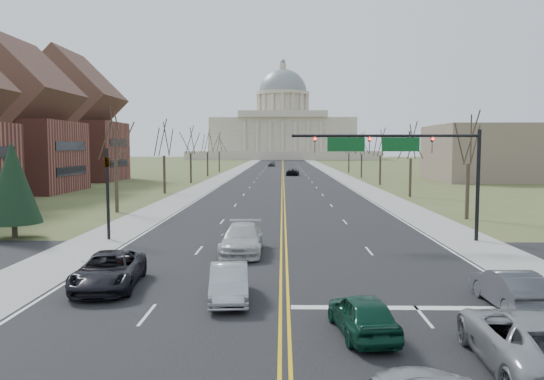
{
  "coord_description": "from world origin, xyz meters",
  "views": [
    {
      "loc": [
        -0.08,
        -20.72,
        6.11
      ],
      "look_at": [
        -0.83,
        17.15,
        3.0
      ],
      "focal_mm": 35.0,
      "sensor_mm": 36.0,
      "label": 1
    }
  ],
  "objects_px": {
    "car_far_sb": "(272,164)",
    "car_far_nb": "(293,172)",
    "car_sb_inner_lead": "(229,283)",
    "car_nb_outer_lead": "(510,288)",
    "car_sb_outer_lead": "(109,270)",
    "signal_mast": "(400,152)",
    "car_sb_inner_second": "(242,239)",
    "signal_left": "(107,183)",
    "car_nb_outer_second": "(530,340)",
    "car_nb_inner_lead": "(363,314)"
  },
  "relations": [
    {
      "from": "car_far_sb",
      "to": "car_far_nb",
      "type": "bearing_deg",
      "value": -77.17
    },
    {
      "from": "car_sb_inner_lead",
      "to": "car_nb_outer_lead",
      "type": "bearing_deg",
      "value": -8.91
    },
    {
      "from": "car_sb_outer_lead",
      "to": "signal_mast",
      "type": "bearing_deg",
      "value": 32.98
    },
    {
      "from": "car_sb_outer_lead",
      "to": "car_sb_inner_second",
      "type": "relative_size",
      "value": 0.95
    },
    {
      "from": "car_far_sb",
      "to": "car_sb_outer_lead",
      "type": "bearing_deg",
      "value": -85.07
    },
    {
      "from": "signal_left",
      "to": "car_nb_outer_lead",
      "type": "distance_m",
      "value": 24.83
    },
    {
      "from": "car_far_sb",
      "to": "signal_mast",
      "type": "bearing_deg",
      "value": -78.55
    },
    {
      "from": "signal_left",
      "to": "car_far_nb",
      "type": "height_order",
      "value": "signal_left"
    },
    {
      "from": "car_sb_inner_second",
      "to": "car_sb_inner_lead",
      "type": "bearing_deg",
      "value": -88.93
    },
    {
      "from": "car_nb_outer_second",
      "to": "car_nb_outer_lead",
      "type": "bearing_deg",
      "value": -105.1
    },
    {
      "from": "car_sb_outer_lead",
      "to": "car_far_sb",
      "type": "relative_size",
      "value": 1.16
    },
    {
      "from": "car_nb_outer_lead",
      "to": "car_sb_inner_lead",
      "type": "distance_m",
      "value": 10.8
    },
    {
      "from": "signal_mast",
      "to": "signal_left",
      "type": "relative_size",
      "value": 2.02
    },
    {
      "from": "signal_left",
      "to": "signal_mast",
      "type": "bearing_deg",
      "value": -0.0
    },
    {
      "from": "car_nb_outer_second",
      "to": "car_sb_inner_lead",
      "type": "height_order",
      "value": "car_nb_outer_second"
    },
    {
      "from": "car_nb_inner_lead",
      "to": "car_far_nb",
      "type": "height_order",
      "value": "car_far_nb"
    },
    {
      "from": "car_nb_outer_lead",
      "to": "car_far_sb",
      "type": "height_order",
      "value": "car_far_sb"
    },
    {
      "from": "car_nb_outer_lead",
      "to": "car_far_nb",
      "type": "relative_size",
      "value": 0.84
    },
    {
      "from": "signal_left",
      "to": "car_sb_inner_lead",
      "type": "xyz_separation_m",
      "value": [
        9.3,
        -13.6,
        -3.0
      ]
    },
    {
      "from": "signal_mast",
      "to": "car_far_sb",
      "type": "height_order",
      "value": "signal_mast"
    },
    {
      "from": "car_sb_outer_lead",
      "to": "car_far_sb",
      "type": "xyz_separation_m",
      "value": [
        4.15,
        140.72,
        0.04
      ]
    },
    {
      "from": "signal_left",
      "to": "car_sb_inner_second",
      "type": "relative_size",
      "value": 1.05
    },
    {
      "from": "car_nb_outer_second",
      "to": "car_sb_outer_lead",
      "type": "relative_size",
      "value": 1.1
    },
    {
      "from": "car_far_sb",
      "to": "car_sb_inner_lead",
      "type": "bearing_deg",
      "value": -82.88
    },
    {
      "from": "signal_left",
      "to": "car_nb_outer_second",
      "type": "height_order",
      "value": "signal_left"
    },
    {
      "from": "car_nb_outer_second",
      "to": "car_sb_inner_lead",
      "type": "distance_m",
      "value": 10.97
    },
    {
      "from": "car_nb_outer_lead",
      "to": "car_nb_outer_second",
      "type": "bearing_deg",
      "value": 70.73
    },
    {
      "from": "car_sb_inner_second",
      "to": "car_far_sb",
      "type": "distance_m",
      "value": 133.25
    },
    {
      "from": "car_sb_inner_second",
      "to": "car_far_nb",
      "type": "height_order",
      "value": "car_sb_inner_second"
    },
    {
      "from": "car_nb_inner_lead",
      "to": "car_sb_inner_second",
      "type": "xyz_separation_m",
      "value": [
        -4.9,
        13.07,
        0.14
      ]
    },
    {
      "from": "car_nb_outer_lead",
      "to": "car_far_sb",
      "type": "distance_m",
      "value": 143.71
    },
    {
      "from": "car_sb_inner_second",
      "to": "car_nb_inner_lead",
      "type": "bearing_deg",
      "value": -69.48
    },
    {
      "from": "car_sb_inner_second",
      "to": "car_sb_outer_lead",
      "type": "bearing_deg",
      "value": -124.94
    },
    {
      "from": "signal_left",
      "to": "car_sb_outer_lead",
      "type": "distance_m",
      "value": 12.79
    },
    {
      "from": "car_nb_outer_second",
      "to": "car_far_sb",
      "type": "height_order",
      "value": "car_nb_outer_second"
    },
    {
      "from": "car_far_nb",
      "to": "car_far_sb",
      "type": "xyz_separation_m",
      "value": [
        -5.53,
        50.81,
        0.07
      ]
    },
    {
      "from": "car_nb_outer_second",
      "to": "car_far_sb",
      "type": "distance_m",
      "value": 149.28
    },
    {
      "from": "signal_mast",
      "to": "signal_left",
      "type": "distance_m",
      "value": 19.06
    },
    {
      "from": "car_nb_inner_lead",
      "to": "car_nb_outer_lead",
      "type": "bearing_deg",
      "value": -160.59
    },
    {
      "from": "car_sb_outer_lead",
      "to": "car_sb_inner_lead",
      "type": "bearing_deg",
      "value": -23.46
    },
    {
      "from": "car_sb_inner_lead",
      "to": "car_far_nb",
      "type": "bearing_deg",
      "value": 82.15
    },
    {
      "from": "car_nb_outer_lead",
      "to": "car_sb_outer_lead",
      "type": "height_order",
      "value": "car_sb_outer_lead"
    },
    {
      "from": "car_nb_outer_lead",
      "to": "car_sb_inner_lead",
      "type": "xyz_separation_m",
      "value": [
        -10.77,
        0.7,
        -0.03
      ]
    },
    {
      "from": "car_sb_outer_lead",
      "to": "car_far_sb",
      "type": "distance_m",
      "value": 140.79
    },
    {
      "from": "car_nb_inner_lead",
      "to": "car_sb_outer_lead",
      "type": "xyz_separation_m",
      "value": [
        -10.12,
        5.59,
        0.07
      ]
    },
    {
      "from": "car_nb_outer_lead",
      "to": "car_nb_outer_second",
      "type": "xyz_separation_m",
      "value": [
        -1.89,
        -5.73,
        0.1
      ]
    },
    {
      "from": "car_nb_outer_second",
      "to": "car_sb_outer_lead",
      "type": "height_order",
      "value": "car_nb_outer_second"
    },
    {
      "from": "signal_mast",
      "to": "car_sb_inner_lead",
      "type": "xyz_separation_m",
      "value": [
        -9.65,
        -13.6,
        -5.05
      ]
    },
    {
      "from": "signal_left",
      "to": "car_far_nb",
      "type": "relative_size",
      "value": 1.14
    },
    {
      "from": "car_nb_inner_lead",
      "to": "car_nb_outer_second",
      "type": "distance_m",
      "value": 4.92
    }
  ]
}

